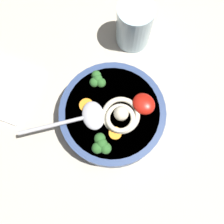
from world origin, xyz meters
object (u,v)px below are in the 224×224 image
soup_spoon (86,117)px  drinking_glass (134,25)px  noodle_pile (121,115)px  folded_napkin (4,88)px  soup_bowl (112,115)px

soup_spoon → drinking_glass: 23.38cm
noodle_pile → folded_napkin: (-23.59, -14.24, -6.07)cm
folded_napkin → drinking_glass: bearing=71.5°
noodle_pile → drinking_glass: drinking_glass is taller
soup_spoon → drinking_glass: drinking_glass is taller
soup_spoon → folded_napkin: 21.96cm
noodle_pile → drinking_glass: (-13.36, 16.30, -0.84)cm
drinking_glass → folded_napkin: bearing=-108.5°
soup_bowl → drinking_glass: 20.67cm
soup_bowl → soup_spoon: 6.24cm
noodle_pile → soup_spoon: (-4.39, -5.29, -0.26)cm
drinking_glass → folded_napkin: drinking_glass is taller
folded_napkin → soup_spoon: bearing=25.0°
soup_bowl → folded_napkin: (-21.66, -13.56, -2.40)cm
soup_spoon → drinking_glass: bearing=-129.3°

